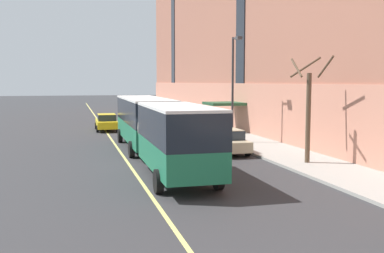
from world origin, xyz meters
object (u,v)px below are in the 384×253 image
(city_bus, at_px, (155,125))
(street_lamp, at_px, (234,79))
(parked_car_green_1, at_px, (152,113))
(taxi_cab, at_px, (107,122))
(fire_hydrant, at_px, (242,141))
(parked_car_silver_0, at_px, (163,117))
(parked_car_champagne_2, at_px, (227,141))
(street_tree_mid_block, at_px, (309,108))

(city_bus, distance_m, street_lamp, 8.73)
(parked_car_green_1, bearing_deg, taxi_cab, -119.18)
(parked_car_green_1, distance_m, fire_hydrant, 24.97)
(parked_car_green_1, xyz_separation_m, taxi_cab, (-6.29, -11.26, 0.00))
(parked_car_green_1, bearing_deg, parked_car_silver_0, -88.86)
(taxi_cab, bearing_deg, street_lamp, -54.76)
(parked_car_silver_0, xyz_separation_m, taxi_cab, (-6.41, -5.03, 0.00))
(parked_car_silver_0, xyz_separation_m, parked_car_champagne_2, (-0.05, -20.59, 0.00))
(city_bus, height_order, parked_car_green_1, city_bus)
(parked_car_silver_0, height_order, street_lamp, street_lamp)
(city_bus, xyz_separation_m, street_tree_mid_block, (7.72, -3.91, 1.08))
(city_bus, bearing_deg, taxi_cab, 95.39)
(parked_car_silver_0, distance_m, taxi_cab, 8.15)
(taxi_cab, distance_m, street_lamp, 14.81)
(city_bus, distance_m, street_tree_mid_block, 8.72)
(parked_car_champagne_2, height_order, fire_hydrant, parked_car_champagne_2)
(fire_hydrant, bearing_deg, parked_car_champagne_2, -132.73)
(fire_hydrant, bearing_deg, street_tree_mid_block, -80.53)
(parked_car_green_1, xyz_separation_m, street_lamp, (1.95, -22.92, 3.95))
(parked_car_silver_0, height_order, fire_hydrant, parked_car_silver_0)
(city_bus, height_order, street_lamp, street_lamp)
(city_bus, xyz_separation_m, street_lamp, (6.67, 4.93, 2.71))
(parked_car_green_1, distance_m, taxi_cab, 12.90)
(city_bus, distance_m, fire_hydrant, 7.36)
(parked_car_silver_0, bearing_deg, street_tree_mid_block, -83.58)
(city_bus, xyz_separation_m, taxi_cab, (-1.57, 16.59, -1.24))
(fire_hydrant, bearing_deg, city_bus, -155.82)
(city_bus, relative_size, street_tree_mid_block, 3.37)
(parked_car_green_1, xyz_separation_m, fire_hydrant, (1.85, -24.90, -0.29))
(parked_car_silver_0, bearing_deg, fire_hydrant, -84.72)
(taxi_cab, xyz_separation_m, fire_hydrant, (8.14, -13.64, -0.29))
(city_bus, height_order, parked_car_silver_0, city_bus)
(parked_car_green_1, relative_size, street_lamp, 0.58)
(city_bus, relative_size, taxi_cab, 4.16)
(street_lamp, bearing_deg, city_bus, -143.53)
(street_tree_mid_block, bearing_deg, parked_car_champagne_2, 120.58)
(parked_car_silver_0, relative_size, taxi_cab, 0.93)
(parked_car_champagne_2, relative_size, street_lamp, 0.62)
(city_bus, distance_m, parked_car_silver_0, 22.19)
(parked_car_champagne_2, bearing_deg, fire_hydrant, 47.27)
(city_bus, height_order, street_tree_mid_block, street_tree_mid_block)
(parked_car_silver_0, xyz_separation_m, street_tree_mid_block, (2.87, -25.53, 2.32))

